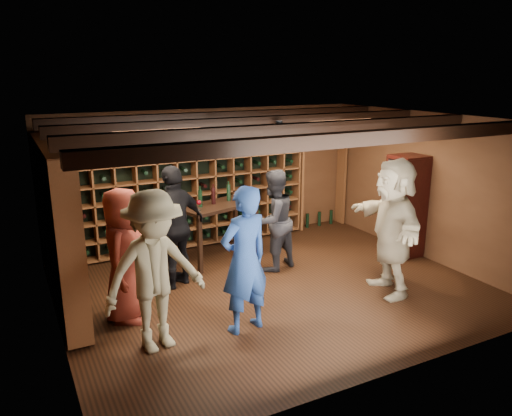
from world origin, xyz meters
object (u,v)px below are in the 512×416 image
man_blue_shirt (244,260)px  guest_red_floral (124,255)px  man_grey_suit (273,220)px  guest_woman_black (176,227)px  display_cabinet (405,208)px  guest_beige (392,227)px  tasting_table (218,211)px  guest_khaki (155,272)px

man_blue_shirt → guest_red_floral: man_blue_shirt is taller
man_grey_suit → guest_woman_black: (-1.61, 0.09, 0.10)m
display_cabinet → guest_woman_black: size_ratio=0.95×
guest_woman_black → display_cabinet: bearing=147.0°
man_blue_shirt → guest_beige: size_ratio=0.93×
guest_woman_black → tasting_table: bearing=-169.8°
display_cabinet → man_blue_shirt: man_blue_shirt is taller
display_cabinet → tasting_table: display_cabinet is taller
display_cabinet → guest_khaki: (-4.72, -1.03, 0.09)m
man_blue_shirt → guest_red_floral: (-1.24, 0.97, -0.05)m
man_blue_shirt → man_grey_suit: bearing=-139.6°
guest_red_floral → tasting_table: (1.90, 1.40, -0.02)m
guest_red_floral → tasting_table: guest_red_floral is taller
guest_red_floral → display_cabinet: bearing=-59.1°
display_cabinet → man_grey_suit: display_cabinet is taller
tasting_table → guest_woman_black: bearing=-160.8°
guest_beige → tasting_table: bearing=-127.5°
man_blue_shirt → guest_red_floral: size_ratio=1.06×
guest_woman_black → guest_khaki: (-0.78, -1.61, 0.03)m
man_blue_shirt → display_cabinet: bearing=-173.7°
display_cabinet → guest_beige: bearing=-139.8°
guest_woman_black → guest_beige: size_ratio=0.92×
guest_red_floral → man_blue_shirt: bearing=-98.8°
man_blue_shirt → guest_khaki: (-1.09, 0.09, 0.02)m
guest_khaki → guest_red_floral: bearing=89.8°
man_blue_shirt → man_grey_suit: 2.06m
man_blue_shirt → guest_beige: (2.37, 0.05, 0.07)m
guest_woman_black → guest_beige: guest_beige is taller
guest_red_floral → guest_woman_black: size_ratio=0.95×
guest_red_floral → tasting_table: bearing=-24.3°
guest_red_floral → guest_beige: (3.61, -0.92, 0.12)m
display_cabinet → guest_khaki: 4.83m
tasting_table → guest_red_floral: bearing=-159.1°
guest_khaki → man_blue_shirt: bearing=-14.3°
guest_woman_black → tasting_table: 1.18m
guest_red_floral → tasting_table: 2.36m
guest_woman_black → man_blue_shirt: bearing=75.8°
man_grey_suit → guest_woman_black: size_ratio=0.89×
man_blue_shirt → guest_beige: guest_beige is taller
guest_red_floral → guest_beige: size_ratio=0.88×
guest_khaki → guest_beige: 3.47m
display_cabinet → man_grey_suit: (-2.34, 0.49, -0.03)m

